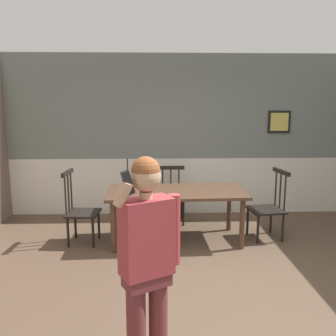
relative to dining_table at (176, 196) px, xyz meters
The scene contains 7 objects.
ground_plane 1.63m from the dining_table, 77.01° to the right, with size 7.20×7.20×0.00m, color brown.
room_back_partition 1.59m from the dining_table, 76.34° to the left, with size 6.55×0.17×2.83m.
dining_table is the anchor object (origin of this frame).
chair_near_window 1.38m from the dining_table, behind, with size 0.47×0.47×1.05m.
chair_by_doorway 0.89m from the dining_table, 91.96° to the left, with size 0.47×0.47×0.93m.
chair_at_table_head 1.38m from the dining_table, ahead, with size 0.54×0.54×1.03m.
person_figure 2.64m from the dining_table, 97.65° to the right, with size 0.46×0.34×1.62m.
Camera 1 is at (-0.62, -3.53, 1.97)m, focal length 38.28 mm.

